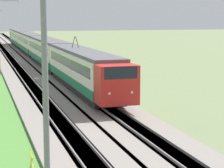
# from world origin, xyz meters

# --- Properties ---
(ballast_main) EXTENTS (240.00, 4.40, 0.30)m
(ballast_main) POSITION_xyz_m (50.00, 0.00, 0.15)
(ballast_main) COLOR gray
(ballast_main) RESTS_ON ground
(ballast_adjacent) EXTENTS (240.00, 4.40, 0.30)m
(ballast_adjacent) POSITION_xyz_m (50.00, -4.14, 0.15)
(ballast_adjacent) COLOR gray
(ballast_adjacent) RESTS_ON ground
(track_main) EXTENTS (240.00, 1.57, 0.45)m
(track_main) POSITION_xyz_m (50.00, 0.00, 0.16)
(track_main) COLOR #4C4238
(track_main) RESTS_ON ground
(track_adjacent) EXTENTS (240.00, 1.57, 0.45)m
(track_adjacent) POSITION_xyz_m (50.00, -4.14, 0.16)
(track_adjacent) COLOR #4C4238
(track_adjacent) RESTS_ON ground
(passenger_train) EXTENTS (84.27, 2.86, 5.02)m
(passenger_train) POSITION_xyz_m (60.65, -4.14, 2.35)
(passenger_train) COLOR red
(passenger_train) RESTS_ON ground
(catenary_mast_near) EXTENTS (0.22, 2.56, 8.88)m
(catenary_mast_near) POSITION_xyz_m (6.69, 2.45, 4.59)
(catenary_mast_near) COLOR slate
(catenary_mast_near) RESTS_ON ground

